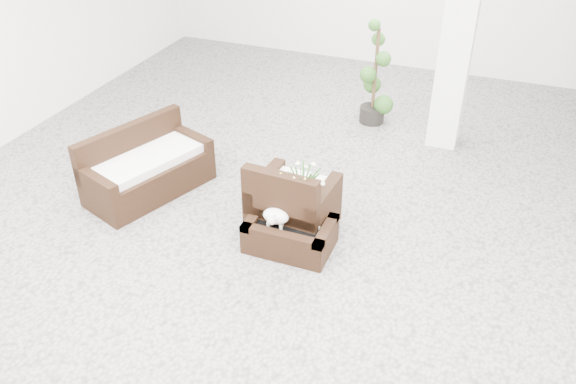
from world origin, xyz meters
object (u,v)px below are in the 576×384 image
(loveseat, at_px, (147,163))
(armchair, at_px, (294,195))
(topiary, at_px, (375,74))
(coffee_table, at_px, (290,235))

(loveseat, bearing_deg, armchair, -71.86)
(topiary, bearing_deg, coffee_table, -90.77)
(coffee_table, relative_size, topiary, 0.59)
(armchair, xyz_separation_m, topiary, (0.13, 2.94, 0.31))
(armchair, height_order, topiary, topiary)
(coffee_table, height_order, topiary, topiary)
(loveseat, height_order, topiary, topiary)
(coffee_table, distance_m, loveseat, 2.05)
(armchair, height_order, loveseat, armchair)
(coffee_table, distance_m, topiary, 3.32)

